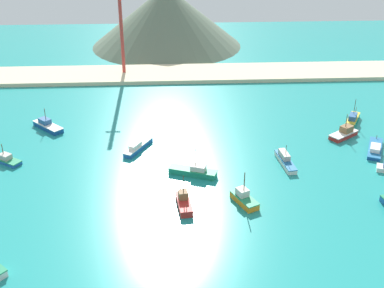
{
  "coord_description": "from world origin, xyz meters",
  "views": [
    {
      "loc": [
        7.59,
        -58.36,
        54.01
      ],
      "look_at": [
        12.78,
        41.98,
        2.23
      ],
      "focal_mm": 45.67,
      "sensor_mm": 36.0,
      "label": 1
    }
  ],
  "objects_px": {
    "fishing_boat_0": "(344,133)",
    "fishing_boat_5": "(138,147)",
    "fishing_boat_11": "(285,160)",
    "fishing_boat_12": "(353,119)",
    "fishing_boat_15": "(193,171)",
    "fishing_boat_9": "(3,158)",
    "fishing_boat_2": "(244,198)",
    "fishing_boat_13": "(375,149)",
    "radio_tower": "(121,18)",
    "fishing_boat_6": "(48,126)",
    "fishing_boat_10": "(184,202)"
  },
  "relations": [
    {
      "from": "fishing_boat_9",
      "to": "fishing_boat_12",
      "type": "xyz_separation_m",
      "value": [
        86.13,
        16.37,
        0.36
      ]
    },
    {
      "from": "radio_tower",
      "to": "fishing_boat_12",
      "type": "bearing_deg",
      "value": -32.86
    },
    {
      "from": "fishing_boat_2",
      "to": "fishing_boat_9",
      "type": "xyz_separation_m",
      "value": [
        -51.98,
        19.5,
        -0.37
      ]
    },
    {
      "from": "fishing_boat_13",
      "to": "fishing_boat_15",
      "type": "xyz_separation_m",
      "value": [
        -43.19,
        -8.71,
        0.25
      ]
    },
    {
      "from": "fishing_boat_6",
      "to": "radio_tower",
      "type": "height_order",
      "value": "radio_tower"
    },
    {
      "from": "fishing_boat_2",
      "to": "fishing_boat_0",
      "type": "bearing_deg",
      "value": 43.56
    },
    {
      "from": "fishing_boat_2",
      "to": "fishing_boat_5",
      "type": "xyz_separation_m",
      "value": [
        -21.74,
        23.34,
        -0.25
      ]
    },
    {
      "from": "fishing_boat_6",
      "to": "fishing_boat_15",
      "type": "distance_m",
      "value": 43.97
    },
    {
      "from": "fishing_boat_6",
      "to": "fishing_boat_9",
      "type": "distance_m",
      "value": 17.88
    },
    {
      "from": "fishing_boat_10",
      "to": "fishing_boat_12",
      "type": "xyz_separation_m",
      "value": [
        45.93,
        36.49,
        0.03
      ]
    },
    {
      "from": "fishing_boat_5",
      "to": "fishing_boat_12",
      "type": "bearing_deg",
      "value": 12.64
    },
    {
      "from": "fishing_boat_6",
      "to": "fishing_boat_10",
      "type": "relative_size",
      "value": 1.15
    },
    {
      "from": "fishing_boat_0",
      "to": "fishing_boat_9",
      "type": "distance_m",
      "value": 81.51
    },
    {
      "from": "fishing_boat_0",
      "to": "fishing_boat_12",
      "type": "bearing_deg",
      "value": 58.38
    },
    {
      "from": "fishing_boat_13",
      "to": "fishing_boat_6",
      "type": "bearing_deg",
      "value": 168.39
    },
    {
      "from": "fishing_boat_15",
      "to": "fishing_boat_6",
      "type": "bearing_deg",
      "value": 145.33
    },
    {
      "from": "fishing_boat_11",
      "to": "fishing_boat_12",
      "type": "bearing_deg",
      "value": 42.59
    },
    {
      "from": "fishing_boat_6",
      "to": "fishing_boat_13",
      "type": "bearing_deg",
      "value": -11.61
    },
    {
      "from": "fishing_boat_9",
      "to": "fishing_boat_12",
      "type": "height_order",
      "value": "fishing_boat_12"
    },
    {
      "from": "fishing_boat_11",
      "to": "fishing_boat_12",
      "type": "xyz_separation_m",
      "value": [
        22.65,
        20.82,
        0.12
      ]
    },
    {
      "from": "fishing_boat_12",
      "to": "fishing_boat_9",
      "type": "bearing_deg",
      "value": -169.24
    },
    {
      "from": "fishing_boat_12",
      "to": "fishing_boat_13",
      "type": "xyz_separation_m",
      "value": [
        -0.24,
        -16.02,
        -0.36
      ]
    },
    {
      "from": "fishing_boat_9",
      "to": "radio_tower",
      "type": "relative_size",
      "value": 0.27
    },
    {
      "from": "fishing_boat_10",
      "to": "fishing_boat_13",
      "type": "relative_size",
      "value": 0.69
    },
    {
      "from": "fishing_boat_5",
      "to": "fishing_boat_13",
      "type": "bearing_deg",
      "value": -3.59
    },
    {
      "from": "fishing_boat_6",
      "to": "fishing_boat_10",
      "type": "height_order",
      "value": "fishing_boat_10"
    },
    {
      "from": "fishing_boat_15",
      "to": "fishing_boat_9",
      "type": "bearing_deg",
      "value": 168.91
    },
    {
      "from": "fishing_boat_11",
      "to": "fishing_boat_15",
      "type": "relative_size",
      "value": 0.93
    },
    {
      "from": "fishing_boat_6",
      "to": "fishing_boat_15",
      "type": "relative_size",
      "value": 0.83
    },
    {
      "from": "fishing_boat_6",
      "to": "fishing_boat_9",
      "type": "xyz_separation_m",
      "value": [
        -6.54,
        -16.64,
        -0.25
      ]
    },
    {
      "from": "fishing_boat_2",
      "to": "fishing_boat_11",
      "type": "height_order",
      "value": "fishing_boat_2"
    },
    {
      "from": "fishing_boat_5",
      "to": "fishing_boat_9",
      "type": "height_order",
      "value": "fishing_boat_9"
    },
    {
      "from": "fishing_boat_2",
      "to": "fishing_boat_6",
      "type": "xyz_separation_m",
      "value": [
        -45.44,
        36.15,
        -0.12
      ]
    },
    {
      "from": "fishing_boat_10",
      "to": "fishing_boat_11",
      "type": "bearing_deg",
      "value": 33.96
    },
    {
      "from": "fishing_boat_2",
      "to": "fishing_boat_12",
      "type": "relative_size",
      "value": 0.84
    },
    {
      "from": "fishing_boat_2",
      "to": "fishing_boat_12",
      "type": "bearing_deg",
      "value": 46.41
    },
    {
      "from": "fishing_boat_5",
      "to": "fishing_boat_6",
      "type": "height_order",
      "value": "fishing_boat_6"
    },
    {
      "from": "fishing_boat_9",
      "to": "fishing_boat_12",
      "type": "relative_size",
      "value": 1.16
    },
    {
      "from": "fishing_boat_13",
      "to": "radio_tower",
      "type": "distance_m",
      "value": 86.39
    },
    {
      "from": "fishing_boat_6",
      "to": "fishing_boat_11",
      "type": "bearing_deg",
      "value": -20.33
    },
    {
      "from": "fishing_boat_0",
      "to": "fishing_boat_9",
      "type": "bearing_deg",
      "value": -174.23
    },
    {
      "from": "radio_tower",
      "to": "fishing_boat_9",
      "type": "bearing_deg",
      "value": -112.23
    },
    {
      "from": "fishing_boat_2",
      "to": "radio_tower",
      "type": "relative_size",
      "value": 0.19
    },
    {
      "from": "fishing_boat_6",
      "to": "fishing_boat_15",
      "type": "xyz_separation_m",
      "value": [
        36.16,
        -25.01,
        -0.0
      ]
    },
    {
      "from": "fishing_boat_5",
      "to": "fishing_boat_2",
      "type": "bearing_deg",
      "value": -47.04
    },
    {
      "from": "fishing_boat_10",
      "to": "fishing_boat_6",
      "type": "bearing_deg",
      "value": 132.48
    },
    {
      "from": "fishing_boat_11",
      "to": "fishing_boat_13",
      "type": "xyz_separation_m",
      "value": [
        22.41,
        4.8,
        -0.24
      ]
    },
    {
      "from": "fishing_boat_0",
      "to": "fishing_boat_5",
      "type": "distance_m",
      "value": 51.04
    },
    {
      "from": "fishing_boat_0",
      "to": "fishing_boat_10",
      "type": "bearing_deg",
      "value": -145.3
    },
    {
      "from": "fishing_boat_9",
      "to": "fishing_boat_12",
      "type": "bearing_deg",
      "value": 10.76
    }
  ]
}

